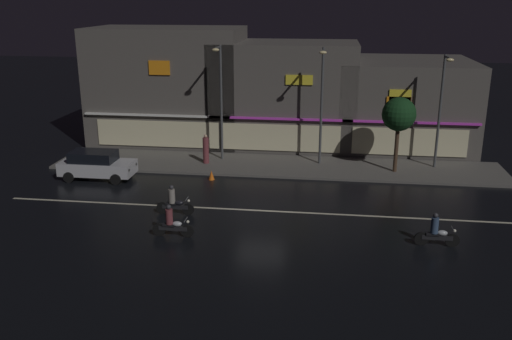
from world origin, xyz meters
TOP-DOWN VIEW (x-y plane):
  - ground_plane at (0.00, 0.00)m, footprint 140.00×140.00m
  - lane_divider_stripe at (0.00, 0.00)m, footprint 26.70×0.16m
  - sidewalk_far at (0.00, 7.63)m, footprint 28.10×4.74m
  - storefront_left_block at (-8.43, 13.07)m, footprint 10.71×6.31m
  - storefront_center_block at (8.43, 14.42)m, footprint 9.16×9.01m
  - storefront_right_block at (0.00, 13.10)m, footprint 10.03×6.37m
  - streetlamp_west at (-3.64, 8.29)m, footprint 0.44×1.64m
  - streetlamp_mid at (2.72, 8.10)m, footprint 0.44×1.64m
  - streetlamp_east at (9.86, 8.26)m, footprint 0.44×1.64m
  - pedestrian_on_sidewalk at (-4.46, 7.36)m, footprint 0.38×0.38m
  - street_tree at (7.29, 7.17)m, footprint 2.01×2.01m
  - parked_car_near_kerb at (-10.24, 3.81)m, footprint 4.30×1.98m
  - motorcycle_lead at (-4.19, -1.05)m, footprint 1.90×0.60m
  - motorcycle_following at (-3.56, -3.63)m, footprint 1.90×0.60m
  - motorcycle_opposite_lane at (7.97, -3.07)m, footprint 1.90×0.60m
  - traffic_cone at (-3.51, 4.52)m, footprint 0.36×0.36m

SIDE VIEW (x-z plane):
  - ground_plane at x=0.00m, z-range 0.00..0.00m
  - lane_divider_stripe at x=0.00m, z-range 0.00..0.01m
  - sidewalk_far at x=0.00m, z-range 0.00..0.14m
  - traffic_cone at x=-3.51m, z-range 0.00..0.55m
  - motorcycle_lead at x=-4.19m, z-range -0.13..1.39m
  - motorcycle_following at x=-3.56m, z-range -0.13..1.39m
  - motorcycle_opposite_lane at x=7.97m, z-range -0.13..1.39m
  - parked_car_near_kerb at x=-10.24m, z-range 0.03..1.70m
  - pedestrian_on_sidewalk at x=-4.46m, z-range 0.07..1.95m
  - storefront_center_block at x=8.43m, z-range 0.00..6.08m
  - street_tree at x=7.29m, z-range 1.36..5.91m
  - storefront_right_block at x=0.00m, z-range 0.00..7.32m
  - storefront_left_block at x=-8.43m, z-range -0.01..8.26m
  - streetlamp_east at x=9.86m, z-range 0.78..7.69m
  - streetlamp_mid at x=2.72m, z-range 0.78..8.04m
  - streetlamp_west at x=-3.64m, z-range 0.78..8.10m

